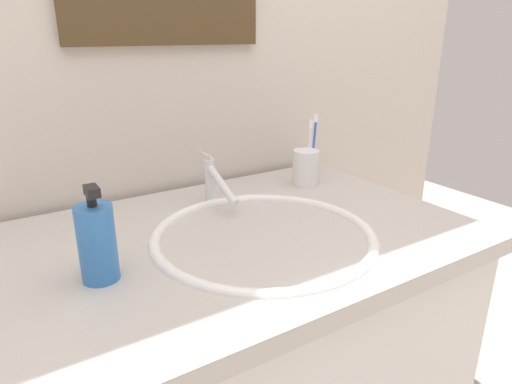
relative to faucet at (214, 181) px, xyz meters
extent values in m
cube|color=beige|center=(-0.03, 0.20, 0.25)|extent=(2.18, 0.04, 2.40)
cube|color=#BCB7AD|center=(-0.03, -0.17, -0.08)|extent=(0.98, 0.66, 0.04)
ellipsoid|color=white|center=(0.00, -0.22, -0.12)|extent=(0.42, 0.42, 0.11)
torus|color=white|center=(0.00, -0.22, -0.06)|extent=(0.48, 0.48, 0.02)
cylinder|color=#595B60|center=(0.00, -0.22, -0.17)|extent=(0.03, 0.03, 0.01)
cylinder|color=silver|center=(0.00, 0.03, -0.01)|extent=(0.02, 0.02, 0.11)
cylinder|color=silver|center=(0.00, -0.04, 0.00)|extent=(0.02, 0.13, 0.07)
cylinder|color=silver|center=(0.00, 0.04, 0.06)|extent=(0.01, 0.05, 0.01)
cylinder|color=white|center=(0.29, 0.00, -0.01)|extent=(0.07, 0.07, 0.10)
cylinder|color=blue|center=(0.32, 0.02, 0.03)|extent=(0.04, 0.03, 0.18)
cube|color=white|center=(0.33, 0.02, 0.12)|extent=(0.02, 0.02, 0.03)
cylinder|color=white|center=(0.31, 0.02, 0.02)|extent=(0.02, 0.02, 0.16)
cube|color=white|center=(0.32, 0.02, 0.10)|extent=(0.02, 0.02, 0.03)
cylinder|color=#3372BF|center=(-0.33, -0.21, 0.01)|extent=(0.06, 0.06, 0.14)
cylinder|color=black|center=(-0.33, -0.21, 0.08)|extent=(0.02, 0.02, 0.02)
cube|color=black|center=(-0.33, -0.23, 0.10)|extent=(0.02, 0.04, 0.02)
camera|label=1|loc=(-0.47, -0.94, 0.34)|focal=31.54mm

